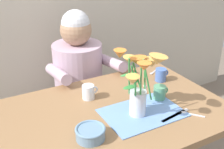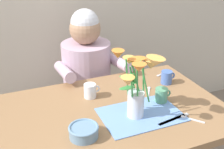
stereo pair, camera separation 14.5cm
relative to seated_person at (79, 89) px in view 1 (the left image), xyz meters
The scene contains 12 objects.
dining_table 0.63m from the seated_person, 96.51° to the right, with size 1.20×0.80×0.74m.
seated_person is the anchor object (origin of this frame).
striped_placemat 0.73m from the seated_person, 85.50° to the right, with size 0.40×0.28×0.01m, color #6B93D1.
flower_vase 0.81m from the seated_person, 87.55° to the right, with size 0.26×0.27×0.34m.
ceramic_bowl 0.84m from the seated_person, 108.85° to the right, with size 0.14×0.14×0.06m.
dinner_knife 0.85m from the seated_person, 77.21° to the right, with size 0.19×0.02×0.01m, color silver.
coffee_cup 0.51m from the seated_person, 105.30° to the right, with size 0.09×0.07×0.08m.
tea_cup 0.62m from the seated_person, 51.34° to the right, with size 0.09×0.07×0.08m.
ceramic_mug 0.71m from the seated_person, 71.14° to the right, with size 0.09×0.07×0.08m.
spoon_0 0.89m from the seated_person, 72.86° to the right, with size 0.09×0.10×0.01m.
spoon_1 0.55m from the seated_person, 40.58° to the right, with size 0.11×0.07×0.01m.
spoon_2 0.57m from the seated_person, 66.23° to the right, with size 0.08×0.11×0.01m.
Camera 1 is at (-0.60, -1.10, 1.54)m, focal length 45.88 mm.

